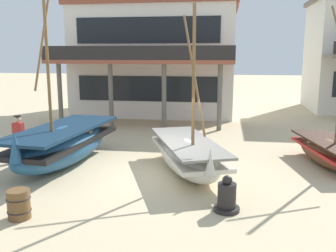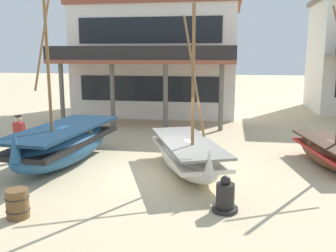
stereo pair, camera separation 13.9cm
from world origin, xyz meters
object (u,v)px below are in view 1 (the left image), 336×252
at_px(capstan_winch, 227,197).
at_px(wooden_barrel, 19,204).
at_px(harbor_building_main, 157,59).
at_px(fishing_boat_centre_large, 63,144).
at_px(fisherman_by_hull, 19,139).
at_px(fishing_boat_far_right, 329,151).
at_px(fishing_boat_near_left, 188,154).

bearing_deg(capstan_winch, wooden_barrel, -166.09).
bearing_deg(harbor_building_main, fishing_boat_centre_large, -94.65).
bearing_deg(wooden_barrel, harbor_building_main, 89.44).
relative_size(fishing_boat_centre_large, fisherman_by_hull, 4.13).
bearing_deg(fishing_boat_far_right, harbor_building_main, 125.73).
height_order(fishing_boat_centre_large, harbor_building_main, fishing_boat_centre_large).
height_order(fishing_boat_centre_large, fisherman_by_hull, fishing_boat_centre_large).
bearing_deg(wooden_barrel, capstan_winch, 13.91).
height_order(fisherman_by_hull, harbor_building_main, harbor_building_main).
bearing_deg(fishing_boat_centre_large, harbor_building_main, 85.35).
xyz_separation_m(fishing_boat_centre_large, capstan_winch, (5.66, -3.12, -0.38)).
bearing_deg(fisherman_by_hull, capstan_winch, -23.48).
xyz_separation_m(fishing_boat_near_left, wooden_barrel, (-3.53, -4.14, -0.24)).
bearing_deg(fishing_boat_centre_large, fisherman_by_hull, 177.69).
xyz_separation_m(fishing_boat_far_right, fisherman_by_hull, (-10.81, -1.25, 0.32)).
distance_m(fishing_boat_near_left, wooden_barrel, 5.45).
bearing_deg(capstan_winch, fishing_boat_far_right, 51.94).
relative_size(fishing_boat_far_right, capstan_winch, 5.92).
bearing_deg(fishing_boat_far_right, capstan_winch, -128.06).
bearing_deg(fisherman_by_hull, fishing_boat_centre_large, -2.31).
xyz_separation_m(fisherman_by_hull, capstan_winch, (7.34, -3.19, -0.48)).
height_order(fishing_boat_near_left, harbor_building_main, harbor_building_main).
distance_m(fishing_boat_centre_large, fisherman_by_hull, 1.68).
relative_size(fishing_boat_centre_large, wooden_barrel, 9.94).
bearing_deg(fisherman_by_hull, harbor_building_main, 77.84).
bearing_deg(fisherman_by_hull, fishing_boat_near_left, -2.23).
bearing_deg(fishing_boat_far_right, wooden_barrel, -145.80).
height_order(wooden_barrel, harbor_building_main, harbor_building_main).
distance_m(capstan_winch, harbor_building_main, 16.68).
height_order(fishing_boat_far_right, fisherman_by_hull, fishing_boat_far_right).
bearing_deg(fishing_boat_near_left, fishing_boat_centre_large, 177.80).
xyz_separation_m(fishing_boat_far_right, harbor_building_main, (-8.11, 11.28, 2.96)).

